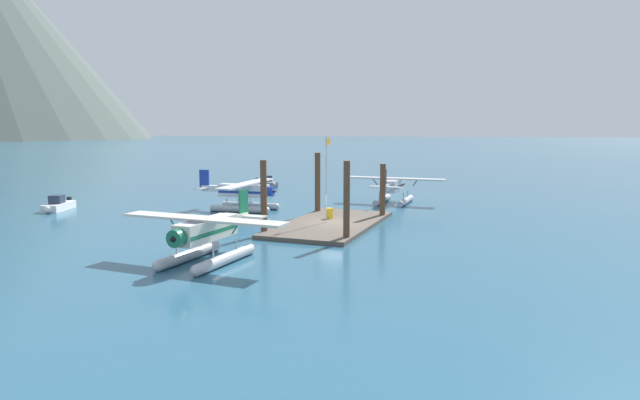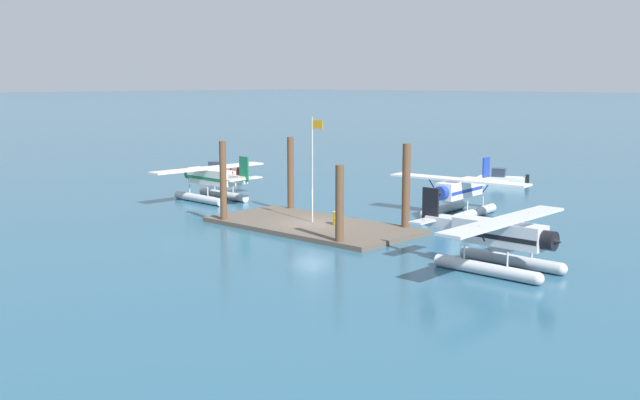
% 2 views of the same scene
% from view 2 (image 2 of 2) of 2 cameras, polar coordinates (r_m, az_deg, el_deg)
% --- Properties ---
extents(ground_plane, '(1200.00, 1200.00, 0.00)m').
position_cam_2_polar(ground_plane, '(49.32, -0.63, -2.11)').
color(ground_plane, '#285670').
extents(dock_platform, '(14.08, 6.81, 0.30)m').
position_cam_2_polar(dock_platform, '(49.29, -0.63, -1.94)').
color(dock_platform, brown).
rests_on(dock_platform, ground).
extents(piling_near_left, '(0.45, 0.45, 5.58)m').
position_cam_2_polar(piling_near_left, '(50.62, -7.33, 1.30)').
color(piling_near_left, brown).
rests_on(piling_near_left, ground).
extents(piling_near_right, '(0.49, 0.49, 4.75)m').
position_cam_2_polar(piling_near_right, '(43.40, 1.49, -0.45)').
color(piling_near_right, brown).
rests_on(piling_near_right, ground).
extents(piling_far_left, '(0.47, 0.47, 5.50)m').
position_cam_2_polar(piling_far_left, '(54.87, -2.24, 1.92)').
color(piling_far_left, brown).
rests_on(piling_far_left, ground).
extents(piling_far_right, '(0.52, 0.52, 5.62)m').
position_cam_2_polar(piling_far_right, '(47.94, 6.53, 0.92)').
color(piling_far_right, brown).
rests_on(piling_far_right, ground).
extents(flagpole, '(0.95, 0.10, 6.89)m').
position_cam_2_polar(flagpole, '(48.97, -0.49, 3.17)').
color(flagpole, silver).
rests_on(flagpole, dock_platform).
extents(fuel_drum, '(0.62, 0.62, 0.88)m').
position_cam_2_polar(fuel_drum, '(48.61, 1.33, -1.39)').
color(fuel_drum, gold).
rests_on(fuel_drum, dock_platform).
extents(seaplane_white_bow_right, '(10.48, 7.97, 3.84)m').
position_cam_2_polar(seaplane_white_bow_right, '(54.42, 10.49, 0.47)').
color(seaplane_white_bow_right, '#B7BABF').
rests_on(seaplane_white_bow_right, ground).
extents(seaplane_cream_port_fwd, '(7.98, 10.45, 3.84)m').
position_cam_2_polar(seaplane_cream_port_fwd, '(60.90, -8.26, 1.43)').
color(seaplane_cream_port_fwd, '#B7BABF').
rests_on(seaplane_cream_port_fwd, ground).
extents(seaplane_silver_stbd_aft, '(7.98, 10.40, 3.84)m').
position_cam_2_polar(seaplane_silver_stbd_aft, '(38.99, 13.41, -2.98)').
color(seaplane_silver_stbd_aft, '#B7BABF').
rests_on(seaplane_silver_stbd_aft, ground).
extents(boat_white_open_north, '(4.63, 2.95, 1.50)m').
position_cam_2_polar(boat_white_open_north, '(72.06, 13.49, 1.56)').
color(boat_white_open_north, silver).
rests_on(boat_white_open_north, ground).
extents(boat_red_open_west, '(4.62, 2.97, 1.50)m').
position_cam_2_polar(boat_red_open_west, '(76.57, -7.76, 2.15)').
color(boat_red_open_west, '#B2231E').
rests_on(boat_red_open_west, ground).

